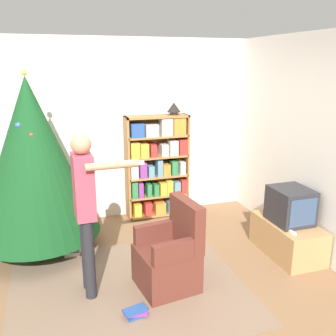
{
  "coord_description": "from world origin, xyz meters",
  "views": [
    {
      "loc": [
        -0.92,
        -3.04,
        2.25
      ],
      "look_at": [
        0.38,
        1.02,
        1.05
      ],
      "focal_mm": 40.0,
      "sensor_mm": 36.0,
      "label": 1
    }
  ],
  "objects_px": {
    "bookshelf": "(158,167)",
    "armchair": "(170,257)",
    "standing_person": "(86,203)",
    "table_lamp": "(174,108)",
    "television": "(291,206)",
    "christmas_tree": "(33,158)"
  },
  "relations": [
    {
      "from": "bookshelf",
      "to": "armchair",
      "type": "distance_m",
      "value": 1.95
    },
    {
      "from": "standing_person",
      "to": "bookshelf",
      "type": "bearing_deg",
      "value": 142.81
    },
    {
      "from": "standing_person",
      "to": "table_lamp",
      "type": "xyz_separation_m",
      "value": [
        1.47,
        1.72,
        0.66
      ]
    },
    {
      "from": "standing_person",
      "to": "armchair",
      "type": "bearing_deg",
      "value": 78.37
    },
    {
      "from": "table_lamp",
      "to": "bookshelf",
      "type": "bearing_deg",
      "value": -178.13
    },
    {
      "from": "armchair",
      "to": "standing_person",
      "type": "bearing_deg",
      "value": -107.58
    },
    {
      "from": "television",
      "to": "table_lamp",
      "type": "bearing_deg",
      "value": 118.72
    },
    {
      "from": "table_lamp",
      "to": "armchair",
      "type": "bearing_deg",
      "value": -109.65
    },
    {
      "from": "christmas_tree",
      "to": "table_lamp",
      "type": "relative_size",
      "value": 10.92
    },
    {
      "from": "christmas_tree",
      "to": "standing_person",
      "type": "relative_size",
      "value": 1.34
    },
    {
      "from": "bookshelf",
      "to": "television",
      "type": "distance_m",
      "value": 2.01
    },
    {
      "from": "armchair",
      "to": "table_lamp",
      "type": "height_order",
      "value": "table_lamp"
    },
    {
      "from": "christmas_tree",
      "to": "armchair",
      "type": "bearing_deg",
      "value": -44.69
    },
    {
      "from": "bookshelf",
      "to": "standing_person",
      "type": "xyz_separation_m",
      "value": [
        -1.22,
        -1.71,
        0.2
      ]
    },
    {
      "from": "standing_person",
      "to": "table_lamp",
      "type": "height_order",
      "value": "table_lamp"
    },
    {
      "from": "bookshelf",
      "to": "standing_person",
      "type": "height_order",
      "value": "standing_person"
    },
    {
      "from": "bookshelf",
      "to": "television",
      "type": "relative_size",
      "value": 3.19
    },
    {
      "from": "christmas_tree",
      "to": "armchair",
      "type": "relative_size",
      "value": 2.37
    },
    {
      "from": "christmas_tree",
      "to": "armchair",
      "type": "distance_m",
      "value": 2.0
    },
    {
      "from": "bookshelf",
      "to": "table_lamp",
      "type": "relative_size",
      "value": 7.62
    },
    {
      "from": "christmas_tree",
      "to": "bookshelf",
      "type": "bearing_deg",
      "value": 18.83
    },
    {
      "from": "television",
      "to": "standing_person",
      "type": "relative_size",
      "value": 0.29
    }
  ]
}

